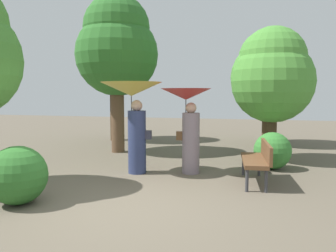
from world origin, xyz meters
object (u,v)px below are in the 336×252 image
tree_far_back (115,55)px  tree_mid_right (273,75)px  tree_near_left (117,47)px  person_right (188,114)px  tree_near_right (268,71)px  park_bench (258,158)px  person_left (133,104)px

tree_far_back → tree_mid_right: bearing=-25.3°
tree_mid_right → tree_far_back: bearing=154.7°
tree_near_left → tree_far_back: tree_far_back is taller
tree_far_back → tree_near_left: bearing=-64.6°
tree_near_left → tree_mid_right: size_ratio=1.34×
person_right → tree_near_right: tree_near_right is taller
person_right → park_bench: 1.84m
person_right → tree_near_right: bearing=-23.9°
tree_near_right → tree_far_back: bearing=-176.4°
person_left → tree_mid_right: tree_mid_right is taller
tree_mid_right → tree_near_left: bearing=177.8°
tree_mid_right → tree_far_back: 6.41m
person_right → tree_far_back: (-3.89, 4.78, 1.91)m
tree_near_right → tree_far_back: tree_far_back is taller
person_left → tree_near_left: 3.39m
person_left → tree_far_back: size_ratio=0.42×
person_left → tree_near_left: (-1.49, 2.55, 1.65)m
person_right → tree_near_left: tree_near_left is taller
park_bench → tree_near_left: size_ratio=0.32×
tree_near_right → tree_mid_right: (0.10, -3.06, -0.27)m
tree_mid_right → person_right: bearing=-131.7°
tree_mid_right → tree_far_back: tree_far_back is taller
person_left → tree_mid_right: bearing=-57.0°
tree_near_left → tree_far_back: (-1.20, 2.53, 0.05)m
tree_near_right → tree_near_left: bearing=-146.9°
tree_near_left → person_right: bearing=-39.9°
person_left → park_bench: person_left is taller
park_bench → tree_far_back: 8.07m
park_bench → tree_near_right: size_ratio=0.38×
park_bench → tree_near_right: (0.19, 5.65, 2.06)m
tree_mid_right → tree_far_back: (-5.74, 2.71, 0.96)m
person_right → tree_mid_right: (1.85, 2.08, 0.95)m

